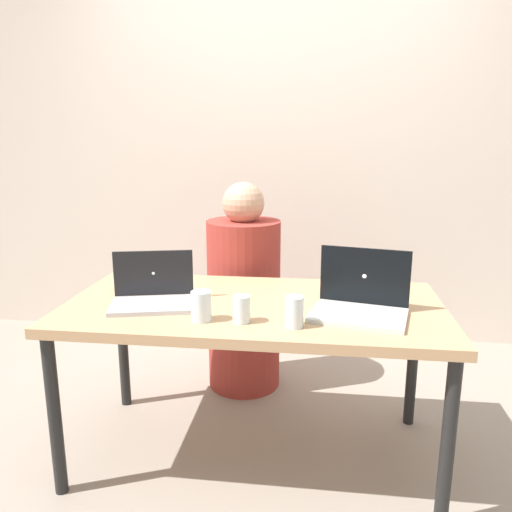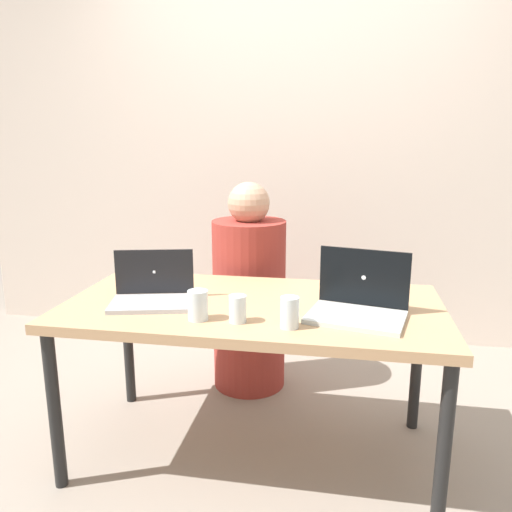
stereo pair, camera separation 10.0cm
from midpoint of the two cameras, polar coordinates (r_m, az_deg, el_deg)
name	(u,v)px [view 2 (the right image)]	position (r m, az deg, el deg)	size (l,w,h in m)	color
ground_plane	(253,453)	(2.38, 0.94, -21.58)	(12.00, 12.00, 0.00)	gray
back_wall	(292,169)	(3.41, 4.98, 9.88)	(4.50, 0.10, 2.32)	beige
desk	(253,317)	(2.08, 1.01, -7.01)	(1.54, 0.78, 0.70)	tan
person_at_center	(249,298)	(2.75, 0.25, -4.82)	(0.46, 0.46, 1.14)	#9B322A
laptop_front_right	(359,303)	(1.95, 13.12, -5.24)	(0.40, 0.32, 0.24)	silver
laptop_front_left	(153,292)	(2.08, -10.39, -4.10)	(0.37, 0.29, 0.21)	#ADB0B7
water_glass_left	(198,307)	(1.87, -5.13, -5.85)	(0.08, 0.08, 0.11)	silver
water_glass_right	(290,314)	(1.79, 5.47, -6.68)	(0.07, 0.07, 0.11)	silver
water_glass_center	(238,311)	(1.84, -0.54, -6.27)	(0.06, 0.06, 0.10)	silver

